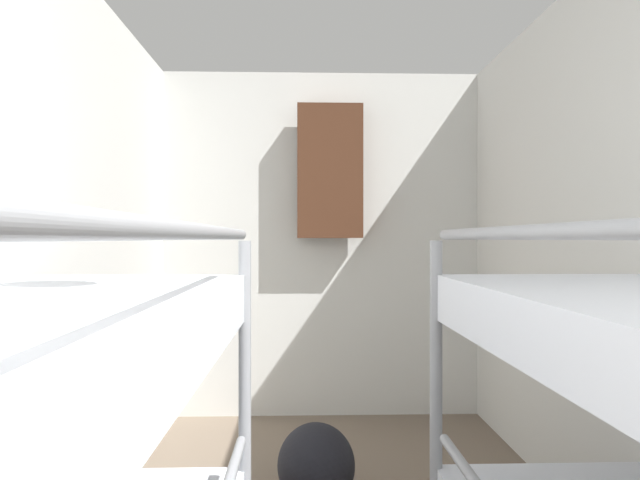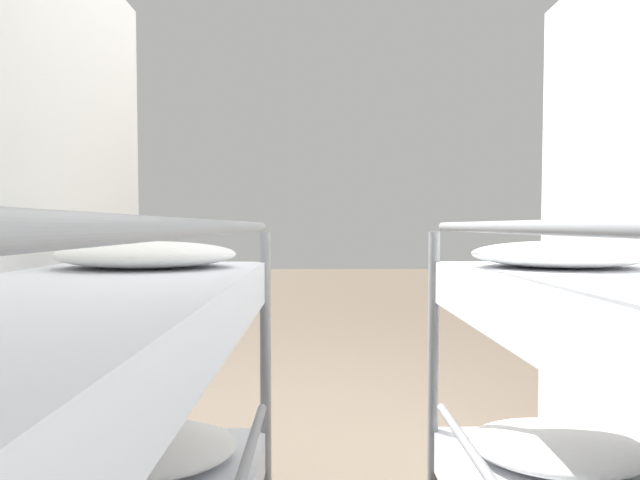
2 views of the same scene
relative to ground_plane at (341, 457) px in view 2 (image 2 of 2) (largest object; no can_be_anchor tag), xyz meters
name	(u,v)px [view 2 (image 2 of 2)]	position (x,y,z in m)	size (l,w,h in m)	color
ground_plane	(341,457)	(0.00, 0.00, 0.00)	(20.00, 20.00, 0.00)	#6B5B4C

